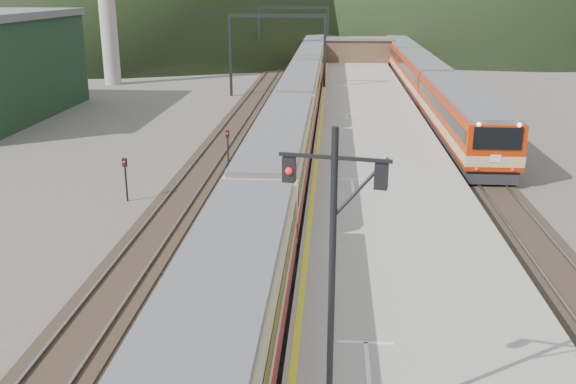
{
  "coord_description": "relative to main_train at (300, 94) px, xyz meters",
  "views": [
    {
      "loc": [
        2.75,
        -8.75,
        10.55
      ],
      "look_at": [
        0.86,
        17.72,
        2.0
      ],
      "focal_mm": 40.0,
      "sensor_mm": 36.0,
      "label": 1
    }
  ],
  "objects": [
    {
      "name": "track_main",
      "position": [
        0.0,
        -4.28,
        -1.94
      ],
      "size": [
        2.6,
        200.0,
        0.23
      ],
      "color": "black",
      "rests_on": "ground"
    },
    {
      "name": "track_far",
      "position": [
        -5.0,
        -4.28,
        -1.94
      ],
      "size": [
        2.6,
        200.0,
        0.23
      ],
      "color": "black",
      "rests_on": "ground"
    },
    {
      "name": "track_second",
      "position": [
        11.5,
        -4.28,
        -1.94
      ],
      "size": [
        2.6,
        200.0,
        0.23
      ],
      "color": "black",
      "rests_on": "ground"
    },
    {
      "name": "platform",
      "position": [
        5.6,
        -6.28,
        -1.51
      ],
      "size": [
        8.0,
        100.0,
        1.0
      ],
      "primitive_type": "cube",
      "color": "gray",
      "rests_on": "ground"
    },
    {
      "name": "gantry_near",
      "position": [
        -2.85,
        10.72,
        3.57
      ],
      "size": [
        9.55,
        0.25,
        8.0
      ],
      "color": "black",
      "rests_on": "ground"
    },
    {
      "name": "gantry_far",
      "position": [
        -2.85,
        35.72,
        3.57
      ],
      "size": [
        9.55,
        0.25,
        8.0
      ],
      "color": "black",
      "rests_on": "ground"
    },
    {
      "name": "station_shed",
      "position": [
        5.6,
        33.72,
        0.56
      ],
      "size": [
        9.4,
        4.4,
        3.1
      ],
      "color": "brown",
      "rests_on": "platform"
    },
    {
      "name": "main_train",
      "position": [
        0.0,
        0.0,
        0.0
      ],
      "size": [
        2.92,
        100.17,
        3.56
      ],
      "color": "tan",
      "rests_on": "track_main"
    },
    {
      "name": "second_train",
      "position": [
        11.5,
        12.9,
        0.12
      ],
      "size": [
        3.12,
        63.95,
        3.81
      ],
      "color": "#AD2603",
      "rests_on": "track_second"
    },
    {
      "name": "signal_mast",
      "position": [
        2.8,
        -41.18,
        3.27
      ],
      "size": [
        2.17,
        0.58,
        7.03
      ],
      "color": "black",
      "rests_on": "platform"
    },
    {
      "name": "short_signal_a",
      "position": [
        -2.23,
        -35.57,
        -0.55
      ],
      "size": [
        0.25,
        0.2,
        2.27
      ],
      "color": "black",
      "rests_on": "ground"
    },
    {
      "name": "short_signal_b",
      "position": [
        -3.58,
        -15.59,
        -0.55
      ],
      "size": [
        0.25,
        0.2,
        2.27
      ],
      "color": "black",
      "rests_on": "ground"
    },
    {
      "name": "short_signal_c",
      "position": [
        -7.71,
        -22.46,
        -0.55
      ],
      "size": [
        0.23,
        0.17,
        2.27
      ],
      "color": "black",
      "rests_on": "ground"
    }
  ]
}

